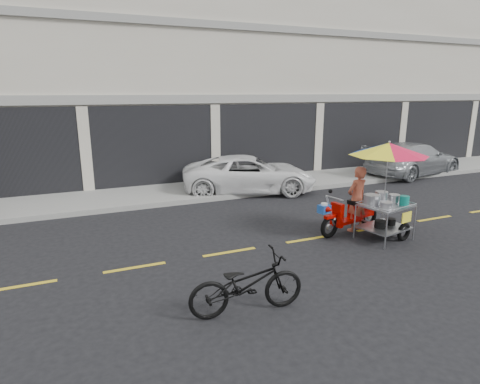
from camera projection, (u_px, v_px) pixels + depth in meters
name	position (u px, v px, depth m)	size (l,w,h in m)	color
ground	(309.00, 239.00, 9.39)	(90.00, 90.00, 0.00)	black
sidewalk	(225.00, 186.00, 14.28)	(45.00, 3.00, 0.15)	gray
shophouse_block	(241.00, 72.00, 18.87)	(36.00, 8.11, 10.40)	beige
centerline	(309.00, 239.00, 9.39)	(42.00, 0.10, 0.01)	gold
white_pickup	(249.00, 174.00, 13.65)	(2.07, 4.49, 1.25)	white
silver_pickup	(413.00, 159.00, 16.44)	(1.89, 4.66, 1.35)	#AFB3B7
near_bicycle	(247.00, 284.00, 6.17)	(0.64, 1.84, 0.97)	black
food_vendor_rig	(376.00, 176.00, 9.30)	(2.54, 2.07, 2.30)	black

